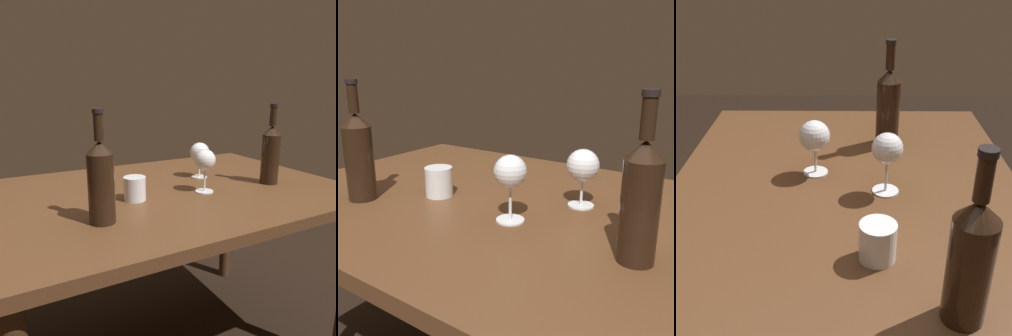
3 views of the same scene
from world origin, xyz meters
TOP-DOWN VIEW (x-y plane):
  - dining_table at (0.00, 0.00)m, footprint 1.30×0.90m
  - wine_glass_left at (0.09, -0.10)m, footprint 0.08×0.08m
  - wine_glass_right at (0.18, 0.08)m, footprint 0.08×0.08m
  - wine_bottle at (-0.32, -0.20)m, footprint 0.07×0.07m
  - wine_bottle_second at (0.38, -0.12)m, footprint 0.07×0.07m
  - water_tumbler at (-0.17, -0.06)m, footprint 0.07×0.07m

SIDE VIEW (x-z plane):
  - dining_table at x=0.00m, z-range 0.28..1.02m
  - water_tumbler at x=-0.17m, z-range 0.74..0.82m
  - wine_glass_right at x=0.18m, z-range 0.77..0.92m
  - wine_glass_left at x=0.09m, z-range 0.78..0.93m
  - wine_bottle_second at x=0.38m, z-range 0.71..1.02m
  - wine_bottle at x=-0.32m, z-range 0.71..1.02m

